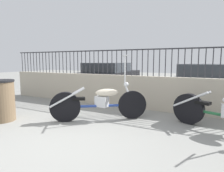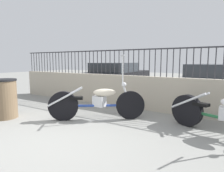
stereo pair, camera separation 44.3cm
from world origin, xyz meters
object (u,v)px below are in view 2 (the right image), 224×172
object	(u,v)px
car_black	(116,76)
car_silver	(218,81)
trash_bin	(4,99)
motorcycle_blue	(93,102)
motorcycle_green	(219,113)

from	to	relation	value
car_black	car_silver	size ratio (longest dim) A/B	0.89
trash_bin	car_black	size ratio (longest dim) A/B	0.22
motorcycle_blue	car_silver	world-z (taller)	motorcycle_blue
trash_bin	car_black	bearing A→B (deg)	91.41
motorcycle_green	trash_bin	xyz separation A→B (m)	(-4.35, -1.52, 0.07)
car_black	car_silver	bearing A→B (deg)	-90.40
motorcycle_green	car_silver	world-z (taller)	motorcycle_green
motorcycle_blue	car_black	xyz separation A→B (m)	(-1.98, 4.25, 0.24)
motorcycle_blue	trash_bin	bearing A→B (deg)	172.29
motorcycle_blue	car_silver	bearing A→B (deg)	28.42
motorcycle_blue	trash_bin	xyz separation A→B (m)	(-1.85, -1.01, 0.05)
trash_bin	car_silver	size ratio (longest dim) A/B	0.20
car_black	trash_bin	bearing A→B (deg)	177.40
motorcycle_blue	motorcycle_green	size ratio (longest dim) A/B	0.90
motorcycle_green	car_silver	bearing A→B (deg)	115.29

